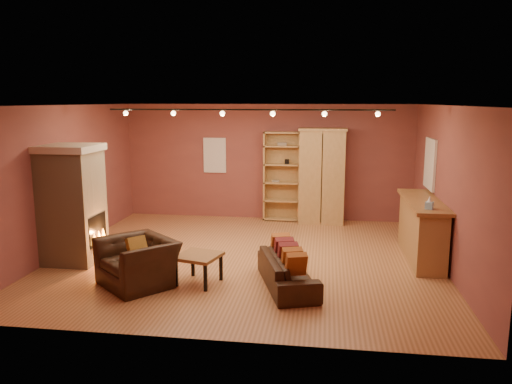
# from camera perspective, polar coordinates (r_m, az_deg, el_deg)

# --- Properties ---
(floor) EXTENTS (7.00, 7.00, 0.00)m
(floor) POSITION_cam_1_polar(r_m,az_deg,el_deg) (9.35, -1.14, -7.54)
(floor) COLOR #945A34
(floor) RESTS_ON ground
(ceiling) EXTENTS (7.00, 7.00, 0.00)m
(ceiling) POSITION_cam_1_polar(r_m,az_deg,el_deg) (8.90, -1.20, 9.88)
(ceiling) COLOR brown
(ceiling) RESTS_ON back_wall
(back_wall) EXTENTS (7.00, 0.02, 2.80)m
(back_wall) POSITION_cam_1_polar(r_m,az_deg,el_deg) (12.20, 1.27, 3.44)
(back_wall) COLOR brown
(back_wall) RESTS_ON floor
(left_wall) EXTENTS (0.02, 6.50, 2.80)m
(left_wall) POSITION_cam_1_polar(r_m,az_deg,el_deg) (10.18, -21.02, 1.34)
(left_wall) COLOR brown
(left_wall) RESTS_ON floor
(right_wall) EXTENTS (0.02, 6.50, 2.80)m
(right_wall) POSITION_cam_1_polar(r_m,az_deg,el_deg) (9.14, 21.03, 0.39)
(right_wall) COLOR brown
(right_wall) RESTS_ON floor
(fireplace) EXTENTS (1.01, 0.98, 2.12)m
(fireplace) POSITION_cam_1_polar(r_m,az_deg,el_deg) (9.50, -20.21, -1.30)
(fireplace) COLOR tan
(fireplace) RESTS_ON floor
(back_window) EXTENTS (0.56, 0.04, 0.86)m
(back_window) POSITION_cam_1_polar(r_m,az_deg,el_deg) (12.39, -4.74, 4.21)
(back_window) COLOR silver
(back_window) RESTS_ON back_wall
(bookcase) EXTENTS (0.88, 0.34, 2.15)m
(bookcase) POSITION_cam_1_polar(r_m,az_deg,el_deg) (12.09, 3.01, 1.90)
(bookcase) COLOR tan
(bookcase) RESTS_ON floor
(armoire) EXTENTS (1.11, 0.63, 2.25)m
(armoire) POSITION_cam_1_polar(r_m,az_deg,el_deg) (11.87, 7.53, 1.85)
(armoire) COLOR tan
(armoire) RESTS_ON floor
(bar_counter) EXTENTS (0.62, 2.31, 1.10)m
(bar_counter) POSITION_cam_1_polar(r_m,az_deg,el_deg) (9.68, 18.39, -4.01)
(bar_counter) COLOR #A67D4C
(bar_counter) RESTS_ON floor
(tissue_box) EXTENTS (0.17, 0.17, 0.23)m
(tissue_box) POSITION_cam_1_polar(r_m,az_deg,el_deg) (8.77, 19.21, -1.26)
(tissue_box) COLOR #87B7D9
(tissue_box) RESTS_ON bar_counter
(right_window) EXTENTS (0.05, 0.90, 1.00)m
(right_window) POSITION_cam_1_polar(r_m,az_deg,el_deg) (10.46, 19.28, 3.06)
(right_window) COLOR silver
(right_window) RESTS_ON right_wall
(loveseat) EXTENTS (0.98, 1.77, 0.73)m
(loveseat) POSITION_cam_1_polar(r_m,az_deg,el_deg) (7.89, 3.62, -8.30)
(loveseat) COLOR black
(loveseat) RESTS_ON floor
(armchair) EXTENTS (1.34, 1.30, 0.99)m
(armchair) POSITION_cam_1_polar(r_m,az_deg,el_deg) (8.12, -13.40, -6.96)
(armchair) COLOR black
(armchair) RESTS_ON floor
(coffee_table) EXTENTS (0.77, 0.77, 0.48)m
(coffee_table) POSITION_cam_1_polar(r_m,az_deg,el_deg) (8.04, -6.57, -7.58)
(coffee_table) COLOR #956336
(coffee_table) RESTS_ON floor
(track_rail) EXTENTS (5.20, 0.09, 0.13)m
(track_rail) POSITION_cam_1_polar(r_m,az_deg,el_deg) (9.10, -1.00, 9.18)
(track_rail) COLOR black
(track_rail) RESTS_ON ceiling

